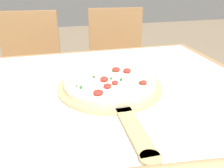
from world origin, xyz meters
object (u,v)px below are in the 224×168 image
object	(u,v)px
pizza_peel	(112,90)
chair_left	(32,72)
pizza	(110,82)
chair_right	(117,64)

from	to	relation	value
pizza_peel	chair_left	size ratio (longest dim) A/B	0.64
pizza_peel	chair_left	bearing A→B (deg)	111.50
pizza_peel	chair_left	distance (m)	0.94
pizza	chair_right	distance (m)	0.90
pizza	chair_right	size ratio (longest dim) A/B	0.35
chair_left	chair_right	size ratio (longest dim) A/B	1.00
chair_right	pizza	bearing A→B (deg)	-100.67
pizza_peel	pizza	world-z (taller)	pizza
pizza	chair_left	xyz separation A→B (m)	(-0.33, 0.82, -0.25)
chair_left	pizza_peel	bearing A→B (deg)	-63.92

